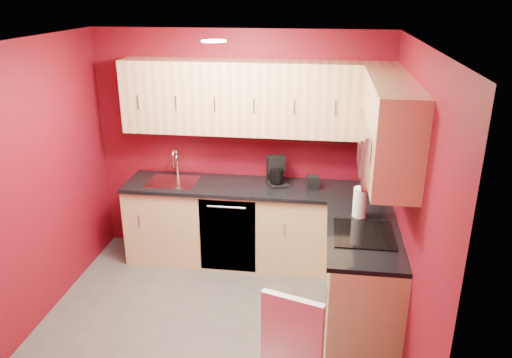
% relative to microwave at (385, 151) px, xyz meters
% --- Properties ---
extents(floor, '(3.20, 3.20, 0.00)m').
position_rel_microwave_xyz_m(floor, '(-1.39, -0.20, -1.66)').
color(floor, '#524F4C').
rests_on(floor, ground).
extents(ceiling, '(3.20, 3.20, 0.00)m').
position_rel_microwave_xyz_m(ceiling, '(-1.39, -0.20, 0.84)').
color(ceiling, white).
rests_on(ceiling, wall_back).
extents(wall_back, '(3.20, 0.00, 3.20)m').
position_rel_microwave_xyz_m(wall_back, '(-1.39, 1.30, -0.41)').
color(wall_back, '#61090E').
rests_on(wall_back, floor).
extents(wall_front, '(3.20, 0.00, 3.20)m').
position_rel_microwave_xyz_m(wall_front, '(-1.39, -1.70, -0.41)').
color(wall_front, '#61090E').
rests_on(wall_front, floor).
extents(wall_left, '(0.00, 3.00, 3.00)m').
position_rel_microwave_xyz_m(wall_left, '(-2.99, -0.20, -0.41)').
color(wall_left, '#61090E').
rests_on(wall_left, floor).
extents(wall_right, '(0.00, 3.00, 3.00)m').
position_rel_microwave_xyz_m(wall_right, '(0.21, -0.20, -0.41)').
color(wall_right, '#61090E').
rests_on(wall_right, floor).
extents(base_cabinets_back, '(2.80, 0.60, 0.87)m').
position_rel_microwave_xyz_m(base_cabinets_back, '(-1.19, 1.00, -1.22)').
color(base_cabinets_back, '#D4B479').
rests_on(base_cabinets_back, floor).
extents(base_cabinets_right, '(0.60, 1.30, 0.87)m').
position_rel_microwave_xyz_m(base_cabinets_right, '(-0.09, 0.05, -1.22)').
color(base_cabinets_right, '#D4B479').
rests_on(base_cabinets_right, floor).
extents(countertop_back, '(2.80, 0.63, 0.04)m').
position_rel_microwave_xyz_m(countertop_back, '(-1.19, 0.99, -0.77)').
color(countertop_back, black).
rests_on(countertop_back, base_cabinets_back).
extents(countertop_right, '(0.63, 1.27, 0.04)m').
position_rel_microwave_xyz_m(countertop_right, '(-0.11, 0.04, -0.77)').
color(countertop_right, black).
rests_on(countertop_right, base_cabinets_right).
extents(upper_cabinets_back, '(2.80, 0.35, 0.75)m').
position_rel_microwave_xyz_m(upper_cabinets_back, '(-1.19, 1.13, 0.17)').
color(upper_cabinets_back, '#E3B480').
rests_on(upper_cabinets_back, wall_back).
extents(upper_cabinets_right, '(0.35, 1.55, 0.75)m').
position_rel_microwave_xyz_m(upper_cabinets_right, '(0.03, 0.24, 0.23)').
color(upper_cabinets_right, '#E3B480').
rests_on(upper_cabinets_right, wall_right).
extents(microwave, '(0.42, 0.76, 0.42)m').
position_rel_microwave_xyz_m(microwave, '(0.00, 0.00, 0.00)').
color(microwave, silver).
rests_on(microwave, upper_cabinets_right).
extents(cooktop, '(0.50, 0.55, 0.01)m').
position_rel_microwave_xyz_m(cooktop, '(-0.11, 0.00, -0.74)').
color(cooktop, black).
rests_on(cooktop, countertop_right).
extents(sink, '(0.52, 0.42, 0.35)m').
position_rel_microwave_xyz_m(sink, '(-2.09, 1.00, -0.72)').
color(sink, silver).
rests_on(sink, countertop_back).
extents(dishwasher_front, '(0.60, 0.02, 0.82)m').
position_rel_microwave_xyz_m(dishwasher_front, '(-1.44, 0.71, -1.22)').
color(dishwasher_front, black).
rests_on(dishwasher_front, base_cabinets_back).
extents(downlight, '(0.20, 0.20, 0.01)m').
position_rel_microwave_xyz_m(downlight, '(-1.39, 0.10, 0.82)').
color(downlight, white).
rests_on(downlight, ceiling).
extents(coffee_maker, '(0.27, 0.30, 0.31)m').
position_rel_microwave_xyz_m(coffee_maker, '(-0.95, 1.04, -0.60)').
color(coffee_maker, black).
rests_on(coffee_maker, countertop_back).
extents(napkin_holder, '(0.14, 0.14, 0.13)m').
position_rel_microwave_xyz_m(napkin_holder, '(-0.58, 1.01, -0.68)').
color(napkin_holder, black).
rests_on(napkin_holder, countertop_back).
extents(paper_towel, '(0.21, 0.21, 0.29)m').
position_rel_microwave_xyz_m(paper_towel, '(-0.14, 0.35, -0.61)').
color(paper_towel, white).
rests_on(paper_towel, countertop_right).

